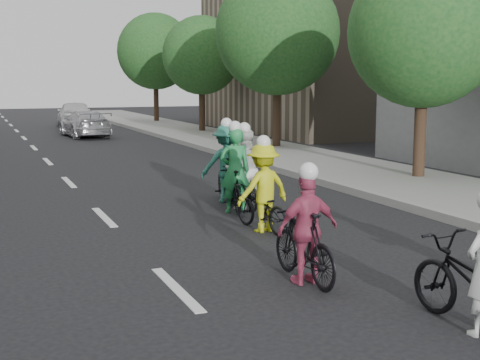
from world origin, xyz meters
TOP-DOWN VIEW (x-y plane):
  - ground at (0.00, 0.00)m, footprint 120.00×120.00m
  - sidewalk_right at (8.00, 10.00)m, footprint 4.00×80.00m
  - curb_right at (6.05, 10.00)m, footprint 0.18×80.00m
  - bldg_se at (16.00, 24.00)m, footprint 10.00×14.00m
  - tree_r_0 at (8.80, 6.60)m, footprint 4.00×4.00m
  - tree_r_1 at (8.80, 15.60)m, footprint 4.80×4.80m
  - tree_r_2 at (8.80, 24.60)m, footprint 4.00×4.00m
  - tree_r_3 at (8.80, 33.60)m, footprint 4.80×4.80m
  - cyclist_1 at (2.62, 4.56)m, footprint 0.70×1.55m
  - cyclist_2 at (1.70, -0.36)m, footprint 0.89×1.66m
  - cyclist_3 at (2.60, -2.67)m, footprint 0.90×2.00m
  - cyclist_4 at (2.88, 5.70)m, footprint 1.23×1.76m
  - cyclist_5 at (2.43, 2.70)m, footprint 1.12×1.64m
  - cyclist_6 at (2.95, 4.84)m, footprint 0.84×1.69m
  - follow_car_lead at (2.80, 24.56)m, footprint 2.13×4.54m
  - follow_car_trail at (3.31, 31.27)m, footprint 2.19×4.70m

SIDE VIEW (x-z plane):
  - ground at x=0.00m, z-range 0.00..0.00m
  - sidewalk_right at x=8.00m, z-range 0.00..0.15m
  - curb_right at x=6.05m, z-range 0.00..0.18m
  - cyclist_3 at x=2.60m, z-range -0.25..1.36m
  - cyclist_2 at x=1.70m, z-range -0.22..1.43m
  - follow_car_lead at x=2.80m, z-range 0.00..1.28m
  - cyclist_5 at x=2.43m, z-range -0.23..1.52m
  - cyclist_6 at x=2.95m, z-range -0.26..1.58m
  - cyclist_1 at x=2.62m, z-range -0.29..1.61m
  - cyclist_4 at x=2.88m, z-range -0.21..1.68m
  - follow_car_trail at x=3.31m, z-range 0.00..1.56m
  - tree_r_0 at x=8.80m, z-range 0.98..6.95m
  - tree_r_2 at x=8.80m, z-range 0.98..6.95m
  - bldg_se at x=16.00m, z-range 0.00..8.00m
  - tree_r_1 at x=8.80m, z-range 1.05..7.98m
  - tree_r_3 at x=8.80m, z-range 1.05..7.98m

